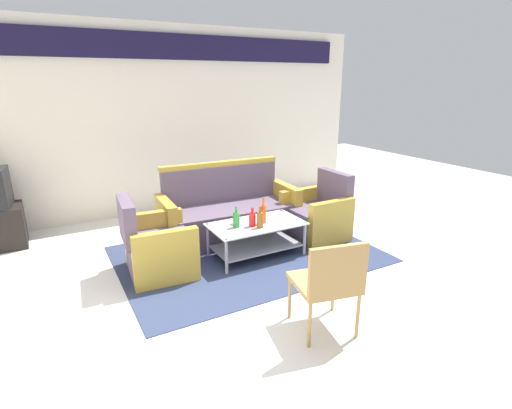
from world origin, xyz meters
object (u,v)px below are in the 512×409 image
at_px(armchair_left, 157,248).
at_px(coffee_table, 256,235).
at_px(couch, 229,214).
at_px(bottle_green, 236,219).
at_px(bottle_red, 252,219).
at_px(cup, 236,220).
at_px(armchair_right, 317,216).
at_px(bottle_orange, 263,213).
at_px(bottle_brown, 260,219).
at_px(wicker_chair, 329,280).

distance_m(armchair_left, coffee_table, 1.15).
height_order(couch, bottle_green, couch).
height_order(bottle_red, cup, bottle_red).
height_order(couch, armchair_right, couch).
bearing_deg(bottle_orange, bottle_green, 175.31).
xyz_separation_m(armchair_right, bottle_brown, (-1.03, -0.28, 0.22)).
distance_m(bottle_red, wicker_chair, 1.56).
distance_m(couch, cup, 0.66).
relative_size(couch, wicker_chair, 2.18).
height_order(coffee_table, bottle_green, bottle_green).
bearing_deg(bottle_brown, cup, 126.84).
height_order(armchair_left, bottle_red, armchair_left).
relative_size(couch, armchair_right, 2.15).
height_order(bottle_orange, cup, bottle_orange).
height_order(cup, wicker_chair, wicker_chair).
distance_m(armchair_right, bottle_brown, 1.09).
height_order(armchair_right, bottle_orange, armchair_right).
relative_size(coffee_table, cup, 11.00).
height_order(bottle_red, bottle_brown, bottle_brown).
height_order(armchair_left, wicker_chair, armchair_left).
bearing_deg(wicker_chair, bottle_orange, 91.15).
relative_size(coffee_table, bottle_red, 4.96).
relative_size(bottle_green, wicker_chair, 0.29).
height_order(coffee_table, bottle_orange, bottle_orange).
bearing_deg(bottle_green, cup, 64.57).
relative_size(coffee_table, bottle_orange, 3.60).
bearing_deg(coffee_table, bottle_green, 178.12).
distance_m(bottle_brown, bottle_green, 0.27).
bearing_deg(cup, armchair_left, 177.86).
distance_m(coffee_table, bottle_brown, 0.27).
height_order(couch, wicker_chair, couch).
height_order(armchair_left, coffee_table, armchair_left).
xyz_separation_m(couch, bottle_green, (-0.24, -0.72, 0.19)).
xyz_separation_m(armchair_left, cup, (0.94, -0.03, 0.17)).
bearing_deg(coffee_table, bottle_red, -147.33).
xyz_separation_m(armchair_left, bottle_orange, (1.22, -0.16, 0.24)).
bearing_deg(coffee_table, wicker_chair, -98.14).
bearing_deg(bottle_red, bottle_brown, -54.97).
height_order(bottle_brown, bottle_green, bottle_brown).
distance_m(coffee_table, wicker_chair, 1.64).
relative_size(bottle_orange, bottle_brown, 1.22).
distance_m(couch, wicker_chair, 2.35).
xyz_separation_m(bottle_green, wicker_chair, (0.02, -1.61, -0.01)).
xyz_separation_m(bottle_red, cup, (-0.12, 0.16, -0.03)).
xyz_separation_m(couch, bottle_brown, (-0.01, -0.86, 0.19)).
xyz_separation_m(bottle_orange, bottle_brown, (-0.11, -0.11, -0.02)).
distance_m(armchair_right, bottle_orange, 0.96).
distance_m(armchair_right, wicker_chair, 2.15).
bearing_deg(cup, armchair_right, 1.65).
height_order(couch, bottle_orange, couch).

